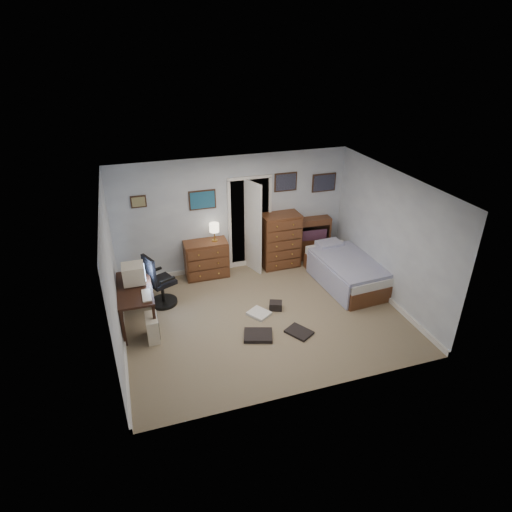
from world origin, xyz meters
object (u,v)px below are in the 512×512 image
Objects in this scene: low_dresser at (206,259)px; bed at (345,270)px; tall_dresser at (280,240)px; office_chair at (159,286)px; computer_desk at (130,296)px.

low_dresser is 0.46× the size of bed.
bed is (1.01, -1.15, -0.31)m from tall_dresser.
office_chair is at bearing 170.91° from bed.
tall_dresser reaches higher than low_dresser.
office_chair reaches higher than computer_desk.
bed is (3.75, -0.35, -0.12)m from office_chair.
low_dresser reaches higher than bed.
low_dresser is at bearing 177.19° from tall_dresser.
bed is (2.66, -1.17, -0.10)m from low_dresser.
bed is (4.27, 0.11, -0.27)m from computer_desk.
tall_dresser is at bearing -7.63° from office_chair.
computer_desk is 0.72m from office_chair.
office_chair is at bearing 41.29° from computer_desk.
computer_desk is 2.07m from low_dresser.
computer_desk is 1.42× the size of low_dresser.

